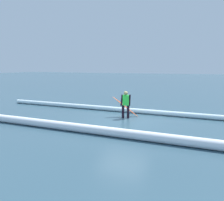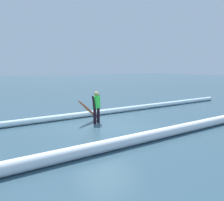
% 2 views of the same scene
% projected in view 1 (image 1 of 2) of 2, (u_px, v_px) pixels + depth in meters
% --- Properties ---
extents(ground_plane, '(159.74, 159.74, 0.00)m').
position_uv_depth(ground_plane, '(123.00, 121.00, 12.09)').
color(ground_plane, '#314E5E').
extents(surfer, '(0.49, 0.37, 1.48)m').
position_uv_depth(surfer, '(126.00, 103.00, 12.62)').
color(surfer, black).
rests_on(surfer, ground_plane).
extents(surfboard, '(1.47, 0.71, 1.16)m').
position_uv_depth(surfboard, '(125.00, 107.00, 13.10)').
color(surfboard, '#E55926').
rests_on(surfboard, ground_plane).
extents(wave_crest_foreground, '(20.94, 0.36, 0.29)m').
position_uv_depth(wave_crest_foreground, '(151.00, 112.00, 13.71)').
color(wave_crest_foreground, white).
rests_on(wave_crest_foreground, ground_plane).
extents(wave_crest_midground, '(18.64, 0.47, 0.37)m').
position_uv_depth(wave_crest_midground, '(91.00, 129.00, 9.79)').
color(wave_crest_midground, white).
rests_on(wave_crest_midground, ground_plane).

